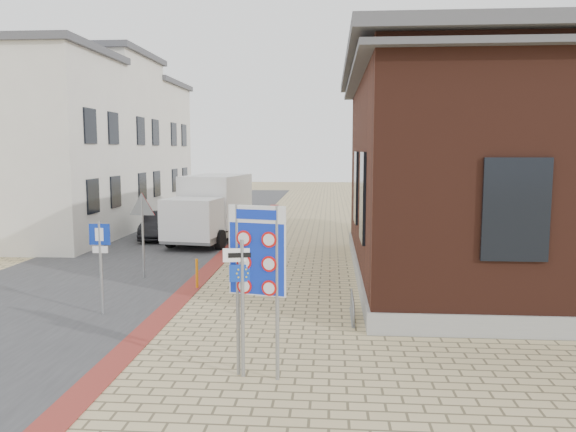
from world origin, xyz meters
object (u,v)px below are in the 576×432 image
(border_sign, at_px, (257,254))
(parking_sign, at_px, (100,252))
(box_truck, at_px, (211,208))
(bollard, at_px, (197,274))
(sedan, at_px, (160,225))
(essen_sign, at_px, (242,287))

(border_sign, distance_m, parking_sign, 5.60)
(box_truck, xyz_separation_m, bollard, (1.37, -8.37, -1.07))
(sedan, xyz_separation_m, parking_sign, (2.20, -11.87, 0.96))
(sedan, xyz_separation_m, border_sign, (6.53, -15.37, 1.62))
(box_truck, xyz_separation_m, border_sign, (4.00, -14.67, 0.73))
(essen_sign, relative_size, parking_sign, 1.07)
(essen_sign, distance_m, parking_sign, 5.36)
(essen_sign, bearing_deg, sedan, 100.79)
(border_sign, xyz_separation_m, essen_sign, (-0.27, -0.00, -0.59))
(box_truck, xyz_separation_m, parking_sign, (-0.33, -11.17, 0.07))
(box_truck, height_order, essen_sign, box_truck)
(box_truck, height_order, bollard, box_truck)
(border_sign, bearing_deg, box_truck, 119.41)
(essen_sign, height_order, bollard, essen_sign)
(essen_sign, distance_m, bollard, 6.84)
(parking_sign, distance_m, bollard, 3.47)
(sedan, height_order, box_truck, box_truck)
(border_sign, bearing_deg, sedan, 127.17)
(essen_sign, bearing_deg, box_truck, 92.90)
(parking_sign, xyz_separation_m, bollard, (1.70, 2.80, -1.14))
(parking_sign, bearing_deg, bollard, 59.37)
(sedan, height_order, bollard, sedan)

